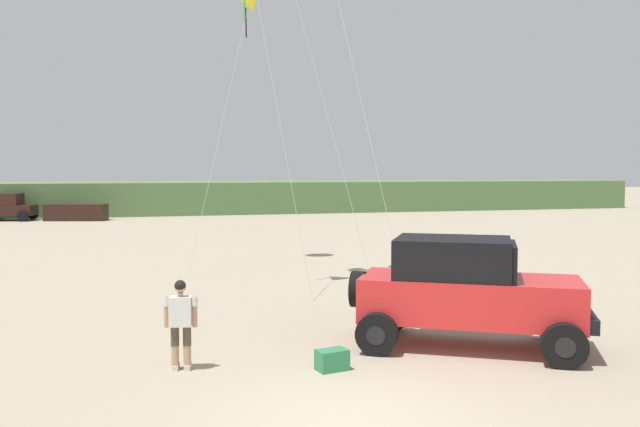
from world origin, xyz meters
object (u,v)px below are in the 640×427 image
at_px(cooler_box, 332,360).
at_px(kite_black_sled, 250,0).
at_px(distant_sedan, 76,212).
at_px(person_watching, 181,320).
at_px(distant_pickup, 3,208).
at_px(jeep, 466,290).

relative_size(cooler_box, kite_black_sled, 0.05).
bearing_deg(distant_sedan, cooler_box, -63.89).
height_order(person_watching, kite_black_sled, kite_black_sled).
height_order(person_watching, distant_sedan, person_watching).
relative_size(cooler_box, distant_sedan, 0.13).
bearing_deg(cooler_box, kite_black_sled, 74.29).
xyz_separation_m(distant_pickup, distant_sedan, (5.07, -1.23, -0.34)).
bearing_deg(distant_sedan, jeep, -59.32).
relative_size(cooler_box, distant_pickup, 0.12).
xyz_separation_m(cooler_box, distant_sedan, (-7.55, 39.53, 0.41)).
xyz_separation_m(person_watching, distant_pickup, (-9.97, 40.02, 0.00)).
xyz_separation_m(jeep, kite_black_sled, (-2.06, 14.02, 9.12)).
bearing_deg(person_watching, cooler_box, -15.63).
distance_m(jeep, cooler_box, 3.36).
bearing_deg(cooler_box, distant_sedan, 89.17).
xyz_separation_m(jeep, cooler_box, (-3.11, -0.77, -1.01)).
bearing_deg(distant_pickup, cooler_box, -72.79).
relative_size(jeep, kite_black_sled, 0.45).
height_order(person_watching, cooler_box, person_watching).
bearing_deg(kite_black_sled, jeep, -81.63).
bearing_deg(distant_sedan, kite_black_sled, -55.53).
distance_m(distant_pickup, distant_sedan, 5.23).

